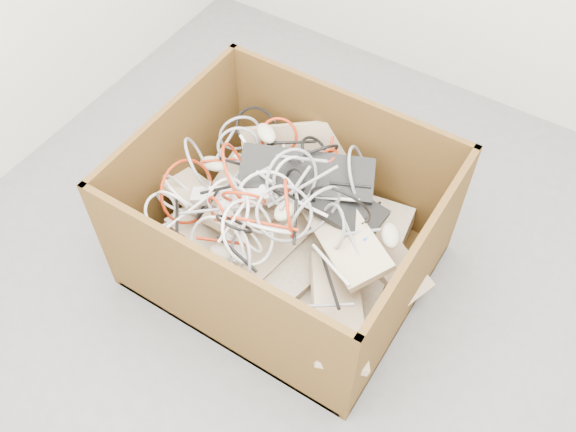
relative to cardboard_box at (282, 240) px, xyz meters
The scene contains 9 objects.
ground 0.25m from the cardboard_box, 31.22° to the right, with size 3.00×3.00×0.00m, color #58585B.
room_shell 1.11m from the cardboard_box, 31.22° to the right, with size 3.04×3.04×2.50m.
cardboard_box is the anchor object (origin of this frame).
keyboard_pile 0.14m from the cardboard_box, 63.75° to the left, with size 1.18×0.97×0.40m.
mice_scatter 0.22m from the cardboard_box, 153.51° to the left, with size 0.87×0.59×0.16m.
power_strip_left 0.28m from the cardboard_box, 164.08° to the right, with size 0.33×0.06×0.04m, color silver.
power_strip_right 0.28m from the cardboard_box, 119.73° to the right, with size 0.25×0.05×0.04m, color silver.
vga_plug 0.41m from the cardboard_box, ahead, with size 0.04×0.04×0.02m, color #0D3BC3.
cable_tangle 0.26m from the cardboard_box, 163.24° to the right, with size 0.90×0.81×0.43m.
Camera 1 is at (0.64, -1.12, 2.21)m, focal length 39.97 mm.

